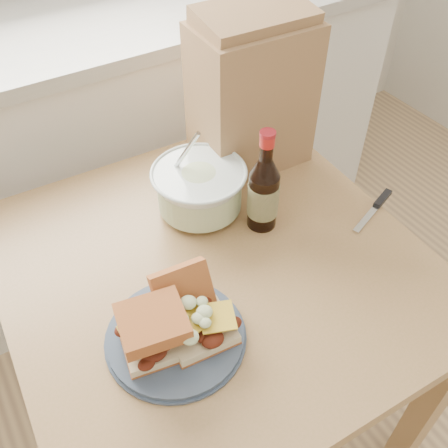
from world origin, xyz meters
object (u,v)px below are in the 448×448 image
plate (176,336)px  coleslaw_bowl (200,191)px  paper_bag (252,98)px  dining_table (215,292)px  beer_bottle (264,192)px

plate → coleslaw_bowl: (0.22, 0.29, 0.05)m
plate → paper_bag: paper_bag is taller
dining_table → beer_bottle: bearing=18.2°
coleslaw_bowl → beer_bottle: size_ratio=0.87×
coleslaw_bowl → paper_bag: bearing=26.3°
dining_table → plate: size_ratio=3.51×
dining_table → paper_bag: size_ratio=2.49×
dining_table → paper_bag: bearing=46.9°
beer_bottle → paper_bag: paper_bag is taller
coleslaw_bowl → dining_table: bearing=-109.9°
dining_table → beer_bottle: 0.26m
paper_bag → coleslaw_bowl: bearing=-151.7°
coleslaw_bowl → beer_bottle: (0.10, -0.12, 0.04)m
plate → dining_table: bearing=38.0°
plate → beer_bottle: size_ratio=1.02×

